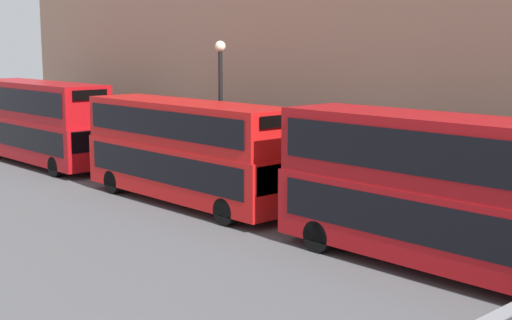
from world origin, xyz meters
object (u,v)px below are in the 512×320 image
at_px(bus_second_in_queue, 186,148).
at_px(bus_third_in_queue, 40,120).
at_px(bus_leading, 449,189).
at_px(pedestrian, 198,169).

distance_m(bus_second_in_queue, bus_third_in_queue, 12.58).
relative_size(bus_leading, bus_second_in_queue, 1.02).
bearing_deg(bus_leading, bus_second_in_queue, 90.00).
bearing_deg(pedestrian, bus_leading, -99.46).
distance_m(bus_leading, pedestrian, 14.45).
height_order(bus_leading, pedestrian, bus_leading).
bearing_deg(bus_second_in_queue, bus_third_in_queue, 90.00).
xyz_separation_m(bus_leading, pedestrian, (2.36, 14.16, -1.57)).
distance_m(bus_leading, bus_third_in_queue, 24.48).
bearing_deg(bus_third_in_queue, bus_leading, -90.00).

